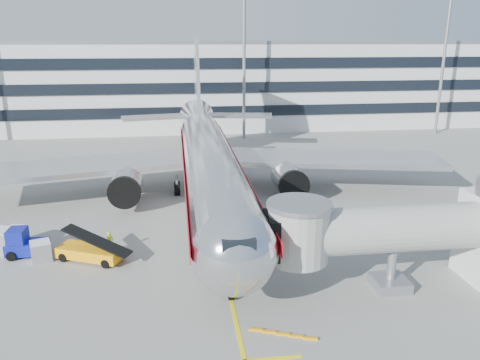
{
  "coord_description": "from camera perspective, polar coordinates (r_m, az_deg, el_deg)",
  "views": [
    {
      "loc": [
        -2.92,
        -33.85,
        15.57
      ],
      "look_at": [
        2.29,
        4.64,
        4.0
      ],
      "focal_mm": 35.0,
      "sensor_mm": 36.0,
      "label": 1
    }
  ],
  "objects": [
    {
      "name": "cargo_container_right",
      "position": [
        41.17,
        -25.62,
        -6.22
      ],
      "size": [
        1.73,
        1.73,
        1.51
      ],
      "color": "#B6B9BE",
      "rests_on": "ground"
    },
    {
      "name": "ramp_worker",
      "position": [
        37.31,
        -15.56,
        -7.32
      ],
      "size": [
        0.71,
        0.72,
        1.68
      ],
      "primitive_type": "imported",
      "rotation": [
        0.0,
        0.0,
        0.83
      ],
      "color": "#B6DF17",
      "rests_on": "ground"
    },
    {
      "name": "jet_bridge",
      "position": [
        32.14,
        21.08,
        -5.93
      ],
      "size": [
        17.8,
        4.5,
        7.0
      ],
      "color": "silver",
      "rests_on": "ground"
    },
    {
      "name": "terminal",
      "position": [
        92.17,
        -5.98,
        11.67
      ],
      "size": [
        150.0,
        24.25,
        15.6
      ],
      "color": "silver",
      "rests_on": "ground"
    },
    {
      "name": "lead_in_line",
      "position": [
        46.62,
        -3.67,
        -2.95
      ],
      "size": [
        0.25,
        70.0,
        0.01
      ],
      "primitive_type": "cube",
      "color": "yellow",
      "rests_on": "ground"
    },
    {
      "name": "cargo_container_front",
      "position": [
        37.75,
        -23.1,
        -7.98
      ],
      "size": [
        1.75,
        1.75,
        1.46
      ],
      "color": "#B6B9BE",
      "rests_on": "ground"
    },
    {
      "name": "baggage_tug",
      "position": [
        38.94,
        -24.8,
        -7.09
      ],
      "size": [
        2.96,
        1.96,
        2.18
      ],
      "color": "#0D1892",
      "rests_on": "ground"
    },
    {
      "name": "belt_loader",
      "position": [
        36.56,
        -17.81,
        -8.27
      ],
      "size": [
        5.2,
        3.65,
        2.47
      ],
      "color": "#FFA60A",
      "rests_on": "ground"
    },
    {
      "name": "light_mast_centre",
      "position": [
        76.64,
        0.51,
        16.07
      ],
      "size": [
        2.4,
        1.2,
        25.45
      ],
      "color": "gray",
      "rests_on": "ground"
    },
    {
      "name": "cargo_container_left",
      "position": [
        40.44,
        -26.84,
        -6.6
      ],
      "size": [
        2.11,
        2.11,
        1.76
      ],
      "color": "#B6B9BE",
      "rests_on": "ground"
    },
    {
      "name": "main_jet",
      "position": [
        47.05,
        -3.92,
        2.61
      ],
      "size": [
        50.95,
        48.7,
        16.06
      ],
      "color": "silver",
      "rests_on": "ground"
    },
    {
      "name": "ground",
      "position": [
        37.37,
        -2.55,
        -8.05
      ],
      "size": [
        180.0,
        180.0,
        0.0
      ],
      "primitive_type": "plane",
      "color": "gray",
      "rests_on": "ground"
    },
    {
      "name": "light_mast_east",
      "position": [
        88.16,
        23.77,
        14.8
      ],
      "size": [
        2.4,
        1.2,
        25.45
      ],
      "color": "gray",
      "rests_on": "ground"
    }
  ]
}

